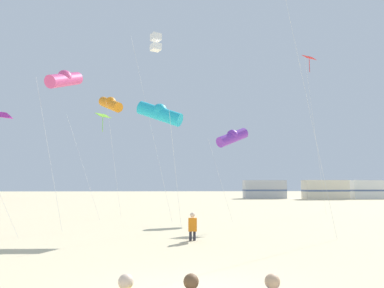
# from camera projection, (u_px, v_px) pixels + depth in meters

# --- Properties ---
(kite_flyer_standing) EXTENTS (0.35, 0.51, 1.16)m
(kite_flyer_standing) POSITION_uv_depth(u_px,v_px,m) (193.00, 226.00, 14.50)
(kite_flyer_standing) COLOR orange
(kite_flyer_standing) RESTS_ON ground
(kite_diamond_lime) EXTENTS (3.09, 3.09, 7.46)m
(kite_diamond_lime) POSITION_uv_depth(u_px,v_px,m) (102.00, 119.00, 26.27)
(kite_diamond_lime) COLOR silver
(kite_diamond_lime) RESTS_ON ground
(kite_box_white) EXTENTS (2.74, 1.95, 12.34)m
(kite_box_white) POSITION_uv_depth(u_px,v_px,m) (156.00, 43.00, 24.29)
(kite_box_white) COLOR silver
(kite_box_white) RESTS_ON ground
(kite_tube_cyan) EXTENTS (2.58, 1.93, 6.66)m
(kite_tube_cyan) POSITION_uv_depth(u_px,v_px,m) (160.00, 113.00, 18.76)
(kite_tube_cyan) COLOR silver
(kite_tube_cyan) RESTS_ON ground
(kite_tube_rainbow) EXTENTS (2.06, 2.59, 8.60)m
(kite_tube_rainbow) POSITION_uv_depth(u_px,v_px,m) (65.00, 79.00, 19.45)
(kite_tube_rainbow) COLOR silver
(kite_tube_rainbow) RESTS_ON ground
(kite_diamond_scarlet) EXTENTS (1.25, 1.24, 12.50)m
(kite_diamond_scarlet) POSITION_uv_depth(u_px,v_px,m) (310.00, 65.00, 28.67)
(kite_diamond_scarlet) COLOR silver
(kite_diamond_scarlet) RESTS_ON ground
(kite_tube_orange) EXTENTS (2.11, 2.38, 8.61)m
(kite_tube_orange) POSITION_uv_depth(u_px,v_px,m) (111.00, 104.00, 25.52)
(kite_tube_orange) COLOR silver
(kite_tube_orange) RESTS_ON ground
(kite_tube_violet) EXTENTS (2.86, 2.62, 6.11)m
(kite_tube_violet) POSITION_uv_depth(u_px,v_px,m) (232.00, 137.00, 24.18)
(kite_tube_violet) COLOR silver
(kite_tube_violet) RESTS_ON ground
(rv_van_silver) EXTENTS (6.48, 2.46, 2.80)m
(rv_van_silver) POSITION_uv_depth(u_px,v_px,m) (264.00, 189.00, 56.03)
(rv_van_silver) COLOR #B7BABF
(rv_van_silver) RESTS_ON ground
(rv_van_cream) EXTENTS (6.52, 2.57, 2.80)m
(rv_van_cream) POSITION_uv_depth(u_px,v_px,m) (325.00, 190.00, 53.26)
(rv_van_cream) COLOR beige
(rv_van_cream) RESTS_ON ground
(rv_van_white) EXTENTS (6.53, 2.59, 2.80)m
(rv_van_white) POSITION_uv_depth(u_px,v_px,m) (371.00, 190.00, 55.13)
(rv_van_white) COLOR white
(rv_van_white) RESTS_ON ground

